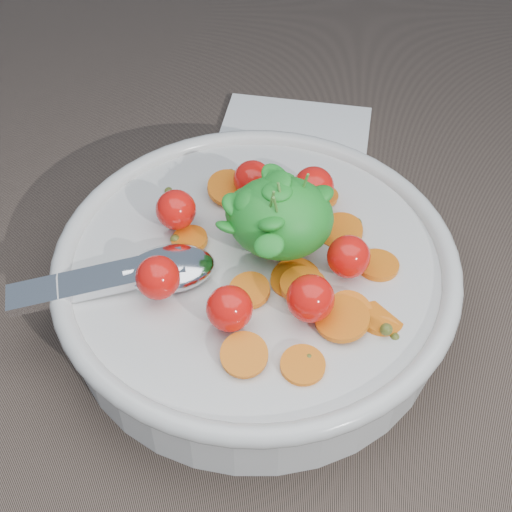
{
  "coord_description": "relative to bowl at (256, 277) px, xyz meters",
  "views": [
    {
      "loc": [
        0.01,
        -0.35,
        0.43
      ],
      "look_at": [
        -0.03,
        -0.02,
        0.06
      ],
      "focal_mm": 50.0,
      "sensor_mm": 36.0,
      "label": 1
    }
  ],
  "objects": [
    {
      "name": "bowl",
      "position": [
        0.0,
        0.0,
        0.0
      ],
      "size": [
        0.31,
        0.29,
        0.12
      ],
      "color": "silver",
      "rests_on": "ground"
    },
    {
      "name": "napkin",
      "position": [
        0.01,
        0.2,
        -0.03
      ],
      "size": [
        0.15,
        0.13,
        0.01
      ],
      "primitive_type": "cube",
      "rotation": [
        0.0,
        0.0,
        -0.08
      ],
      "color": "white",
      "rests_on": "ground"
    },
    {
      "name": "ground",
      "position": [
        0.03,
        0.02,
        -0.03
      ],
      "size": [
        6.0,
        6.0,
        0.0
      ],
      "primitive_type": "plane",
      "color": "brown",
      "rests_on": "ground"
    }
  ]
}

